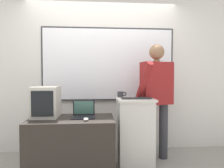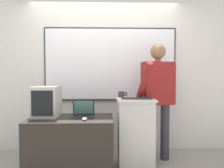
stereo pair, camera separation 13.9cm
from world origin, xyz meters
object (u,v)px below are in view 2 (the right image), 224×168
object	(u,v)px
lectern_podium	(135,131)
crt_monitor	(47,101)
computer_mouse_by_laptop	(85,119)
side_desk	(71,146)
person_presenter	(158,92)
coffee_mug	(122,94)
laptop	(83,112)
wireless_keyboard	(136,98)

from	to	relation	value
lectern_podium	crt_monitor	bearing A→B (deg)	-172.99
lectern_podium	computer_mouse_by_laptop	world-z (taller)	lectern_podium
lectern_podium	side_desk	distance (m)	0.90
side_desk	lectern_podium	bearing A→B (deg)	16.10
person_presenter	side_desk	bearing A→B (deg)	-175.11
person_presenter	coffee_mug	xyz separation A→B (m)	(-0.53, 0.05, -0.03)
lectern_podium	person_presenter	bearing A→B (deg)	19.55
lectern_podium	laptop	distance (m)	0.80
wireless_keyboard	coffee_mug	distance (m)	0.31
side_desk	coffee_mug	size ratio (longest dim) A/B	7.73
person_presenter	crt_monitor	size ratio (longest dim) A/B	4.34
wireless_keyboard	computer_mouse_by_laptop	world-z (taller)	wireless_keyboard
wireless_keyboard	coffee_mug	xyz separation A→B (m)	(-0.18, 0.24, 0.03)
side_desk	wireless_keyboard	distance (m)	1.06
side_desk	laptop	bearing A→B (deg)	28.11
computer_mouse_by_laptop	coffee_mug	bearing A→B (deg)	49.99
side_desk	laptop	size ratio (longest dim) A/B	3.64
coffee_mug	lectern_podium	bearing A→B (deg)	-44.38
side_desk	computer_mouse_by_laptop	size ratio (longest dim) A/B	10.65
wireless_keyboard	coffee_mug	size ratio (longest dim) A/B	2.97
lectern_podium	coffee_mug	bearing A→B (deg)	135.62
lectern_podium	crt_monitor	xyz separation A→B (m)	(-1.20, -0.15, 0.45)
computer_mouse_by_laptop	coffee_mug	world-z (taller)	coffee_mug
laptop	crt_monitor	xyz separation A→B (m)	(-0.49, 0.02, 0.13)
coffee_mug	wireless_keyboard	bearing A→B (deg)	-52.55
crt_monitor	wireless_keyboard	bearing A→B (deg)	4.04
laptop	crt_monitor	size ratio (longest dim) A/B	0.73
side_desk	person_presenter	bearing A→B (deg)	17.12
person_presenter	computer_mouse_by_laptop	size ratio (longest dim) A/B	17.34
person_presenter	wireless_keyboard	size ratio (longest dim) A/B	4.24
crt_monitor	coffee_mug	size ratio (longest dim) A/B	2.90
lectern_podium	computer_mouse_by_laptop	bearing A→B (deg)	-148.86
lectern_podium	crt_monitor	world-z (taller)	crt_monitor
wireless_keyboard	computer_mouse_by_laptop	bearing A→B (deg)	-153.01
crt_monitor	side_desk	bearing A→B (deg)	-16.44
crt_monitor	computer_mouse_by_laptop	bearing A→B (deg)	-26.09
laptop	coffee_mug	size ratio (longest dim) A/B	2.13
laptop	computer_mouse_by_laptop	world-z (taller)	laptop
person_presenter	lectern_podium	bearing A→B (deg)	-172.68
side_desk	crt_monitor	distance (m)	0.66
person_presenter	computer_mouse_by_laptop	distance (m)	1.19
computer_mouse_by_laptop	coffee_mug	distance (m)	0.80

